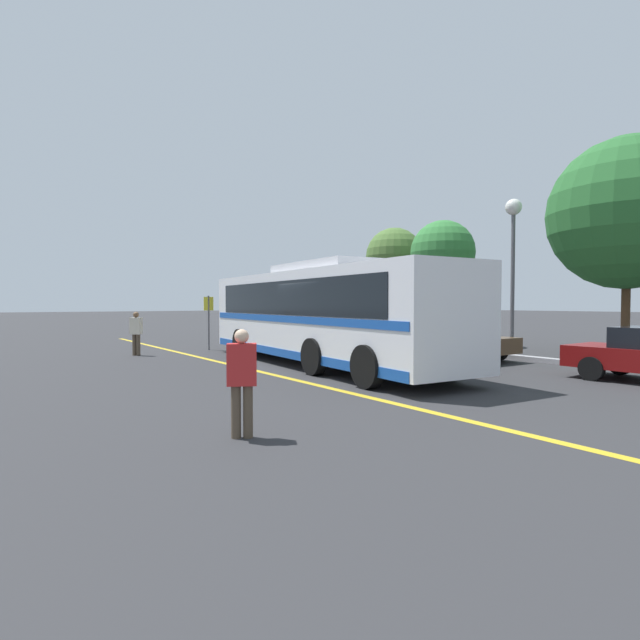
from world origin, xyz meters
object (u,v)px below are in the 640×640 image
at_px(parked_car_1, 345,331).
at_px(pedestrian_0, 136,331).
at_px(parked_car_0, 270,324).
at_px(pedestrian_1, 242,377).
at_px(tree_1, 394,257).
at_px(parked_car_2, 449,338).
at_px(street_lamp, 513,234).
at_px(transit_bus, 320,313).
at_px(bus_stop_sign, 209,316).
at_px(tree_2, 628,214).
at_px(tree_0, 443,253).

xyz_separation_m(parked_car_1, pedestrian_0, (-1.64, -8.50, 0.21)).
distance_m(parked_car_0, parked_car_1, 6.95).
height_order(parked_car_0, pedestrian_1, pedestrian_1).
relative_size(parked_car_0, pedestrian_0, 2.79).
bearing_deg(parked_car_1, tree_1, 23.95).
bearing_deg(tree_1, parked_car_2, -31.14).
distance_m(parked_car_0, street_lamp, 14.17).
distance_m(transit_bus, parked_car_1, 6.65).
bearing_deg(parked_car_0, pedestrian_1, 63.69).
height_order(bus_stop_sign, tree_2, tree_2).
height_order(parked_car_2, pedestrian_0, pedestrian_0).
relative_size(parked_car_2, pedestrian_1, 2.96).
bearing_deg(tree_2, parked_car_2, -129.12).
height_order(pedestrian_1, street_lamp, street_lamp).
height_order(pedestrian_0, bus_stop_sign, bus_stop_sign).
height_order(bus_stop_sign, street_lamp, street_lamp).
bearing_deg(parked_car_0, street_lamp, 104.48).
relative_size(pedestrian_1, street_lamp, 0.28).
relative_size(street_lamp, tree_0, 0.99).
xyz_separation_m(transit_bus, parked_car_2, (0.88, 4.91, -0.94)).
bearing_deg(street_lamp, parked_car_0, -169.59).
relative_size(parked_car_0, tree_1, 0.76).
distance_m(pedestrian_0, bus_stop_sign, 3.12).
xyz_separation_m(parked_car_0, bus_stop_sign, (4.80, -5.56, 0.66)).
height_order(parked_car_2, tree_0, tree_0).
distance_m(parked_car_1, street_lamp, 7.94).
height_order(parked_car_1, parked_car_2, parked_car_2).
height_order(street_lamp, tree_0, tree_0).
relative_size(parked_car_0, pedestrian_1, 2.88).
height_order(pedestrian_0, tree_0, tree_0).
bearing_deg(transit_bus, parked_car_0, 72.72).
height_order(parked_car_0, pedestrian_0, pedestrian_0).
xyz_separation_m(pedestrian_1, bus_stop_sign, (-12.97, 4.87, 0.54)).
bearing_deg(tree_0, bus_stop_sign, -111.86).
bearing_deg(bus_stop_sign, tree_2, -43.04).
distance_m(parked_car_2, bus_stop_sign, 9.63).
bearing_deg(parked_car_2, pedestrian_0, -37.70).
relative_size(tree_0, tree_1, 0.97).
bearing_deg(tree_2, transit_bus, -115.97).
distance_m(pedestrian_0, tree_2, 17.78).
bearing_deg(pedestrian_1, parked_car_0, 87.36).
xyz_separation_m(parked_car_1, tree_2, (9.32, 4.90, 4.29)).
bearing_deg(pedestrian_0, pedestrian_1, -49.01).
xyz_separation_m(bus_stop_sign, tree_0, (3.91, 9.74, 2.81)).
distance_m(tree_1, tree_2, 11.39).
height_order(transit_bus, parked_car_0, transit_bus).
xyz_separation_m(parked_car_2, tree_2, (3.77, 4.63, 4.28)).
distance_m(transit_bus, pedestrian_0, 7.44).
bearing_deg(bus_stop_sign, parked_car_1, -16.59).
bearing_deg(tree_2, parked_car_1, -152.26).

